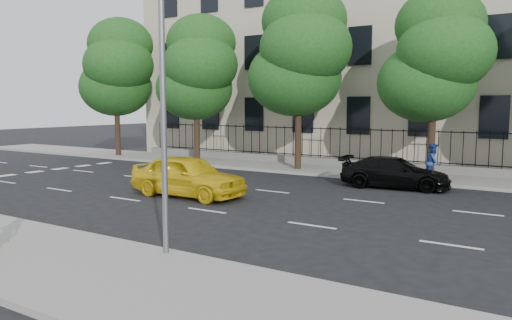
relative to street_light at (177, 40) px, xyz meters
The scene contains 15 objects.
ground 5.99m from the street_light, 144.73° to the left, with size 120.00×120.00×0.00m, color black.
near_sidewalk 6.08m from the street_light, 138.24° to the right, with size 60.00×4.00×0.15m, color gray.
far_sidewalk 16.75m from the street_light, 99.01° to the left, with size 60.00×4.00×0.15m, color gray.
lane_markings 8.67m from the street_light, 110.98° to the left, with size 49.60×4.62×0.01m, color silver, non-canonical shape.
crosswalk 18.42m from the street_light, 158.90° to the left, with size 0.50×12.10×0.01m, color silver, non-canonical shape.
masonry_building 25.14m from the street_light, 95.78° to the left, with size 34.60×12.11×18.50m.
iron_fence 18.21m from the street_light, 98.14° to the left, with size 30.00×0.50×2.20m.
street_light is the anchor object (origin of this frame).
tree_a 23.89m from the street_light, 140.66° to the left, with size 5.71×5.31×9.39m.
tree_b 18.99m from the street_light, 127.15° to the left, with size 5.53×5.12×8.97m.
tree_c 15.82m from the street_light, 106.43° to the left, with size 5.89×5.50×9.80m.
tree_d 15.36m from the street_light, 80.48° to the left, with size 5.34×4.94×8.84m.
yellow_taxi 8.80m from the street_light, 128.53° to the left, with size 1.96×4.88×1.66m, color yellow.
black_sedan 13.26m from the street_light, 82.69° to the left, with size 1.91×4.69×1.36m, color black.
pedestrian_far 15.02m from the street_light, 78.80° to the left, with size 0.85×0.66×1.75m, color navy.
Camera 1 is at (10.41, -10.91, 3.65)m, focal length 35.00 mm.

